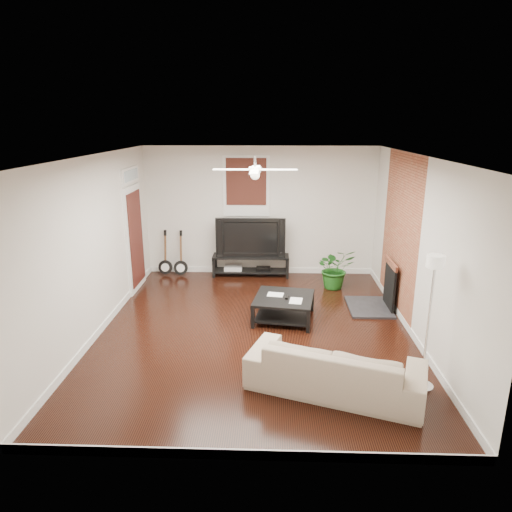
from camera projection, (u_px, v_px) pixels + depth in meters
The scene contains 14 objects.
room at pixel (255, 248), 7.09m from camera, with size 5.01×6.01×2.81m.
brick_accent at pixel (400, 234), 7.97m from camera, with size 0.02×2.20×2.80m, color #994A31.
fireplace at pixel (379, 285), 8.24m from camera, with size 0.80×1.10×0.92m, color black.
window_back at pixel (246, 186), 9.79m from camera, with size 1.00×0.06×1.30m, color #35170E.
door_left at pixel (135, 229), 9.04m from camera, with size 0.08×1.00×2.50m, color white.
tv_stand at pixel (251, 265), 10.09m from camera, with size 1.67×0.44×0.47m, color black.
tv at pixel (251, 236), 9.93m from camera, with size 1.49×0.20×0.86m, color black.
coffee_table at pixel (284, 308), 7.86m from camera, with size 0.97×0.97×0.41m, color black.
sofa at pixel (335, 367), 5.74m from camera, with size 2.18×0.85×0.64m, color #C0A690.
floor_lamp at pixel (428, 324), 5.63m from camera, with size 0.29×0.29×1.78m, color silver, non-canonical shape.
potted_plant at pixel (335, 268), 9.29m from camera, with size 0.76×0.66×0.84m, color #1C5D1A.
guitar_left at pixel (165, 253), 10.05m from camera, with size 0.31×0.22×1.00m, color black, non-canonical shape.
guitar_right at pixel (180, 254), 10.01m from camera, with size 0.31×0.22×1.00m, color black, non-canonical shape.
ceiling_fan at pixel (255, 170), 6.75m from camera, with size 1.24×1.24×0.32m, color white, non-canonical shape.
Camera 1 is at (0.25, -6.84, 3.28)m, focal length 32.09 mm.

